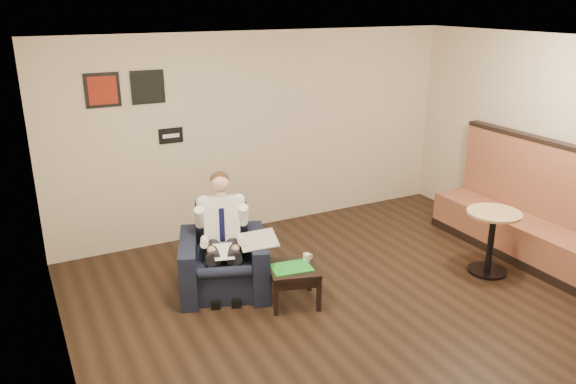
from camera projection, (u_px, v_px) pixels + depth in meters
name	position (u px, v px, depth m)	size (l,w,h in m)	color
ground	(381.00, 321.00, 5.89)	(6.00, 6.00, 0.00)	black
wall_back	(261.00, 133.00, 7.95)	(6.00, 0.02, 2.80)	beige
wall_left	(60.00, 257.00, 4.14)	(0.02, 6.00, 2.80)	beige
ceiling	(399.00, 46.00, 4.98)	(6.00, 6.00, 0.02)	white
seating_sign	(171.00, 136.00, 7.35)	(0.32, 0.02, 0.20)	black
art_print_left	(103.00, 90.00, 6.79)	(0.42, 0.03, 0.42)	maroon
art_print_right	(148.00, 87.00, 7.03)	(0.42, 0.03, 0.42)	black
armchair	(223.00, 252.00, 6.39)	(0.97, 0.97, 0.94)	black
seated_man	(223.00, 242.00, 6.22)	(0.61, 0.92, 1.29)	white
lap_papers	(224.00, 252.00, 6.14)	(0.21, 0.31, 0.01)	white
newspaper	(258.00, 240.00, 6.29)	(0.41, 0.51, 0.01)	silver
side_table	(293.00, 285.00, 6.19)	(0.53, 0.53, 0.43)	black
green_folder	(291.00, 268.00, 6.09)	(0.43, 0.31, 0.01)	green
coffee_mug	(307.00, 258.00, 6.24)	(0.08, 0.08, 0.09)	white
smartphone	(295.00, 260.00, 6.26)	(0.13, 0.07, 0.01)	black
banquette	(535.00, 204.00, 7.07)	(0.70, 2.92, 1.49)	brown
cafe_table	(491.00, 242.00, 6.81)	(0.64, 0.64, 0.80)	tan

